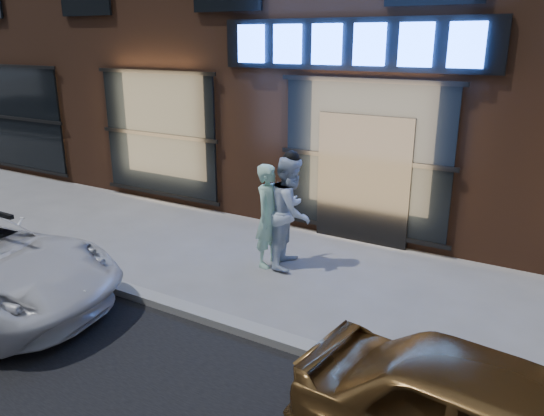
# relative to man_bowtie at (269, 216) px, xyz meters

# --- Properties ---
(ground) EXTENTS (90.00, 90.00, 0.00)m
(ground) POSITION_rel_man_bowtie_xyz_m (0.92, -2.08, -0.88)
(ground) COLOR slate
(ground) RESTS_ON ground
(curb) EXTENTS (60.00, 0.25, 0.12)m
(curb) POSITION_rel_man_bowtie_xyz_m (0.92, -2.08, -0.82)
(curb) COLOR gray
(curb) RESTS_ON ground
(man_bowtie) EXTENTS (0.43, 0.65, 1.76)m
(man_bowtie) POSITION_rel_man_bowtie_xyz_m (0.00, 0.00, 0.00)
(man_bowtie) COLOR #C2FFDE
(man_bowtie) RESTS_ON ground
(man_cap) EXTENTS (0.91, 1.06, 1.89)m
(man_cap) POSITION_rel_man_bowtie_xyz_m (0.30, 0.19, 0.07)
(man_cap) COLOR white
(man_cap) RESTS_ON ground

